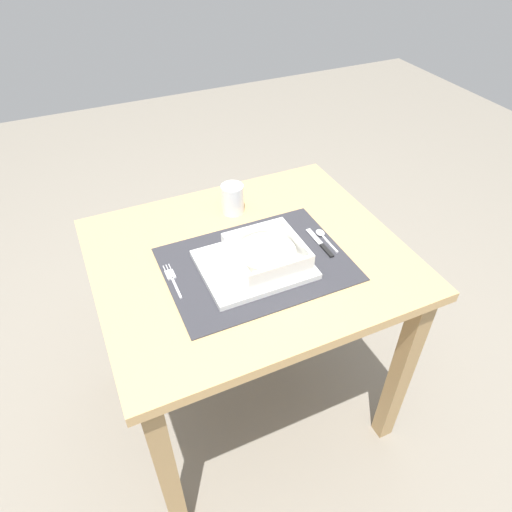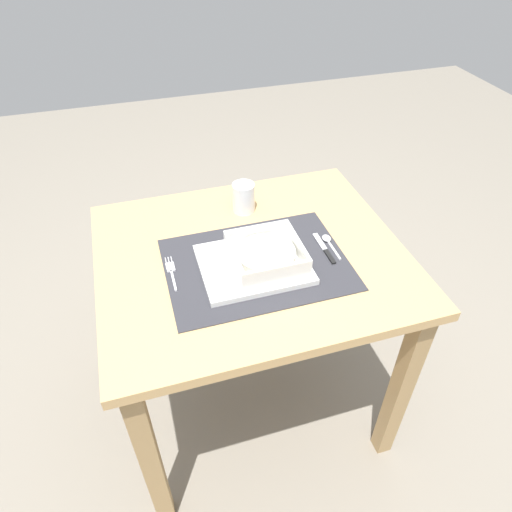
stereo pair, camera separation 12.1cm
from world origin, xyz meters
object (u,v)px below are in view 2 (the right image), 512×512
Objects in this scene: spoon at (328,241)px; butter_knife at (325,250)px; porridge_bowl at (266,256)px; fork at (171,271)px; drinking_glass at (244,199)px; dining_table at (252,282)px.

spoon is 0.04m from butter_knife.
porridge_bowl reaches higher than fork.
drinking_glass reaches higher than porridge_bowl.
butter_knife is (0.18, 0.01, -0.03)m from porridge_bowl.
dining_table is at bearing 168.14° from butter_knife.
porridge_bowl is (0.02, -0.07, 0.15)m from dining_table.
porridge_bowl is 1.35× the size of fork.
drinking_glass is at bearing 44.68° from fork.
porridge_bowl is at bearing -93.25° from drinking_glass.
porridge_bowl is 0.27m from drinking_glass.
butter_knife reaches higher than dining_table.
fork reaches higher than dining_table.
butter_knife is at bearing 4.23° from porridge_bowl.
porridge_bowl reaches higher than dining_table.
fork is (-0.24, 0.05, -0.03)m from porridge_bowl.
drinking_glass is at bearing 125.30° from butter_knife.
fork is 0.44m from spoon.
fork is 1.24× the size of spoon.
spoon reaches higher than fork.
fork is 0.42m from butter_knife.
spoon is at bearing 13.25° from porridge_bowl.
drinking_glass is (-0.16, 0.26, 0.04)m from butter_knife.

